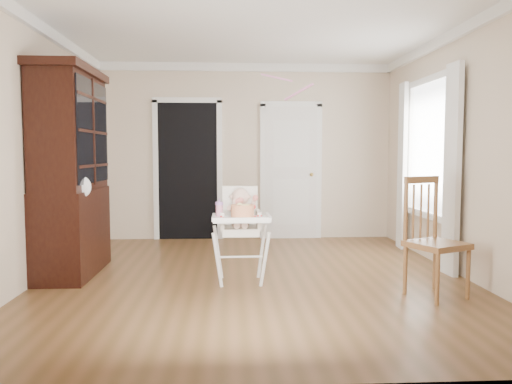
{
  "coord_description": "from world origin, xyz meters",
  "views": [
    {
      "loc": [
        -0.27,
        -5.26,
        1.34
      ],
      "look_at": [
        0.0,
        -0.27,
        0.94
      ],
      "focal_mm": 35.0,
      "sensor_mm": 36.0,
      "label": 1
    }
  ],
  "objects": [
    {
      "name": "window_right",
      "position": [
        2.18,
        0.8,
        1.29
      ],
      "size": [
        0.13,
        1.84,
        2.3
      ],
      "color": "white",
      "rests_on": "wall_right"
    },
    {
      "name": "sippy_cup",
      "position": [
        -0.37,
        -0.27,
        0.78
      ],
      "size": [
        0.08,
        0.08,
        0.18
      ],
      "rotation": [
        0.0,
        0.0,
        0.01
      ],
      "color": "#CD7D97",
      "rests_on": "high_chair"
    },
    {
      "name": "streamer",
      "position": [
        0.33,
        1.0,
        2.27
      ],
      "size": [
        0.36,
        0.37,
        0.15
      ],
      "primitive_type": null,
      "rotation": [
        0.26,
        0.0,
        0.78
      ],
      "color": "#F68EC6",
      "rests_on": "ceiling"
    },
    {
      "name": "wall_right",
      "position": [
        2.25,
        0.0,
        1.35
      ],
      "size": [
        0.0,
        5.0,
        5.0
      ],
      "primitive_type": "plane",
      "rotation": [
        1.57,
        0.0,
        -1.57
      ],
      "color": "beige",
      "rests_on": "floor"
    },
    {
      "name": "closet_door",
      "position": [
        0.7,
        2.48,
        1.02
      ],
      "size": [
        0.96,
        0.09,
        2.13
      ],
      "color": "white",
      "rests_on": "wall_back"
    },
    {
      "name": "dining_chair",
      "position": [
        1.64,
        -0.76,
        0.52
      ],
      "size": [
        0.6,
        0.6,
        1.11
      ],
      "rotation": [
        0.0,
        0.0,
        0.43
      ],
      "color": "brown",
      "rests_on": "floor"
    },
    {
      "name": "wall_left",
      "position": [
        -2.25,
        0.0,
        1.35
      ],
      "size": [
        0.0,
        5.0,
        5.0
      ],
      "primitive_type": "plane",
      "rotation": [
        1.57,
        0.0,
        1.57
      ],
      "color": "beige",
      "rests_on": "floor"
    },
    {
      "name": "ceiling",
      "position": [
        0.0,
        0.0,
        2.7
      ],
      "size": [
        5.0,
        5.0,
        0.0
      ],
      "primitive_type": "plane",
      "rotation": [
        3.14,
        0.0,
        0.0
      ],
      "color": "white",
      "rests_on": "wall_back"
    },
    {
      "name": "baby",
      "position": [
        -0.15,
        -0.15,
        0.76
      ],
      "size": [
        0.29,
        0.21,
        0.42
      ],
      "rotation": [
        0.0,
        0.0,
        0.01
      ],
      "color": "beige",
      "rests_on": "high_chair"
    },
    {
      "name": "cake",
      "position": [
        -0.14,
        -0.45,
        0.77
      ],
      "size": [
        0.29,
        0.29,
        0.14
      ],
      "color": "silver",
      "rests_on": "high_chair"
    },
    {
      "name": "doorway",
      "position": [
        -0.9,
        2.48,
        1.11
      ],
      "size": [
        1.06,
        0.05,
        2.22
      ],
      "color": "black",
      "rests_on": "wall_back"
    },
    {
      "name": "high_chair",
      "position": [
        -0.15,
        -0.18,
        0.62
      ],
      "size": [
        0.59,
        0.72,
        1.01
      ],
      "rotation": [
        0.0,
        0.0,
        0.01
      ],
      "color": "white",
      "rests_on": "floor"
    },
    {
      "name": "floor",
      "position": [
        0.0,
        0.0,
        0.0
      ],
      "size": [
        5.0,
        5.0,
        0.0
      ],
      "primitive_type": "plane",
      "color": "brown",
      "rests_on": "ground"
    },
    {
      "name": "crown_molding",
      "position": [
        0.0,
        0.0,
        2.64
      ],
      "size": [
        4.5,
        5.0,
        0.12
      ],
      "primitive_type": null,
      "color": "white",
      "rests_on": "ceiling"
    },
    {
      "name": "wall_back",
      "position": [
        0.0,
        2.5,
        1.35
      ],
      "size": [
        4.5,
        0.0,
        4.5
      ],
      "primitive_type": "plane",
      "rotation": [
        1.57,
        0.0,
        0.0
      ],
      "color": "beige",
      "rests_on": "floor"
    },
    {
      "name": "china_cabinet",
      "position": [
        -1.99,
        0.28,
        1.13
      ],
      "size": [
        0.59,
        1.33,
        2.25
      ],
      "color": "black",
      "rests_on": "floor"
    }
  ]
}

